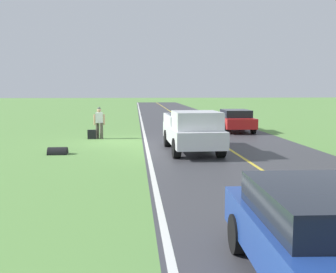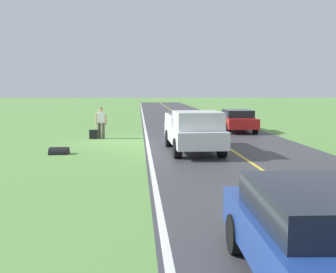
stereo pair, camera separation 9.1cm
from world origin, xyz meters
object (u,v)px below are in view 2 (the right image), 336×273
object	(u,v)px
suitcase_carried	(94,134)
sedan_near_oncoming	(237,120)
pickup_truck_passing	(194,130)
sedan_ahead_same_lane	(320,238)
hitchhiker_walking	(101,121)

from	to	relation	value
suitcase_carried	sedan_near_oncoming	world-z (taller)	sedan_near_oncoming
pickup_truck_passing	sedan_ahead_same_lane	bearing A→B (deg)	90.12
pickup_truck_passing	sedan_ahead_same_lane	size ratio (longest dim) A/B	1.22
hitchhiker_walking	sedan_near_oncoming	bearing A→B (deg)	-159.89
suitcase_carried	sedan_near_oncoming	distance (m)	9.37
hitchhiker_walking	sedan_ahead_same_lane	distance (m)	18.00
suitcase_carried	sedan_ahead_same_lane	bearing A→B (deg)	11.56
suitcase_carried	pickup_truck_passing	bearing A→B (deg)	39.44
sedan_ahead_same_lane	sedan_near_oncoming	bearing A→B (deg)	-100.79
hitchhiker_walking	suitcase_carried	xyz separation A→B (m)	(0.41, 0.11, -0.73)
suitcase_carried	pickup_truck_passing	size ratio (longest dim) A/B	0.09
sedan_near_oncoming	pickup_truck_passing	bearing A→B (deg)	64.60
sedan_near_oncoming	hitchhiker_walking	bearing A→B (deg)	20.11
sedan_ahead_same_lane	hitchhiker_walking	bearing A→B (deg)	-75.59
suitcase_carried	pickup_truck_passing	distance (m)	7.09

